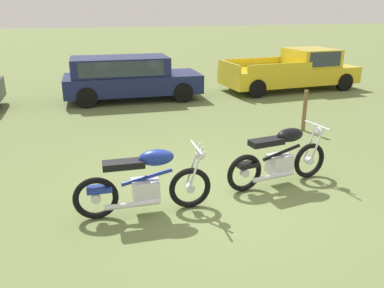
{
  "coord_description": "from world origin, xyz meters",
  "views": [
    {
      "loc": [
        -2.18,
        -5.5,
        2.95
      ],
      "look_at": [
        -0.11,
        0.94,
        0.6
      ],
      "focal_mm": 36.85,
      "sensor_mm": 36.0,
      "label": 1
    }
  ],
  "objects_px": {
    "motorcycle_black": "(280,157)",
    "fence_post_wooden": "(305,111)",
    "motorcycle_blue": "(146,183)",
    "car_navy": "(127,75)",
    "pickup_truck_yellow": "(296,69)"
  },
  "relations": [
    {
      "from": "motorcycle_black",
      "to": "pickup_truck_yellow",
      "type": "bearing_deg",
      "value": 49.98
    },
    {
      "from": "motorcycle_blue",
      "to": "motorcycle_black",
      "type": "relative_size",
      "value": 1.03
    },
    {
      "from": "pickup_truck_yellow",
      "to": "fence_post_wooden",
      "type": "bearing_deg",
      "value": -121.42
    },
    {
      "from": "motorcycle_black",
      "to": "fence_post_wooden",
      "type": "height_order",
      "value": "fence_post_wooden"
    },
    {
      "from": "motorcycle_black",
      "to": "motorcycle_blue",
      "type": "bearing_deg",
      "value": -179.29
    },
    {
      "from": "car_navy",
      "to": "motorcycle_black",
      "type": "bearing_deg",
      "value": -75.75
    },
    {
      "from": "motorcycle_black",
      "to": "pickup_truck_yellow",
      "type": "relative_size",
      "value": 0.39
    },
    {
      "from": "motorcycle_blue",
      "to": "fence_post_wooden",
      "type": "distance_m",
      "value": 5.48
    },
    {
      "from": "motorcycle_black",
      "to": "fence_post_wooden",
      "type": "xyz_separation_m",
      "value": [
        2.2,
        2.63,
        0.02
      ]
    },
    {
      "from": "motorcycle_blue",
      "to": "car_navy",
      "type": "height_order",
      "value": "car_navy"
    },
    {
      "from": "car_navy",
      "to": "fence_post_wooden",
      "type": "bearing_deg",
      "value": -49.92
    },
    {
      "from": "fence_post_wooden",
      "to": "motorcycle_black",
      "type": "bearing_deg",
      "value": -129.84
    },
    {
      "from": "motorcycle_black",
      "to": "car_navy",
      "type": "bearing_deg",
      "value": 94.43
    },
    {
      "from": "motorcycle_blue",
      "to": "car_navy",
      "type": "distance_m",
      "value": 7.89
    },
    {
      "from": "motorcycle_blue",
      "to": "motorcycle_black",
      "type": "height_order",
      "value": "same"
    }
  ]
}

